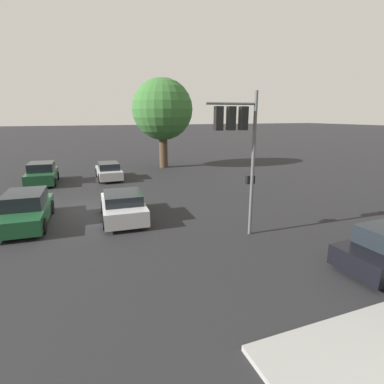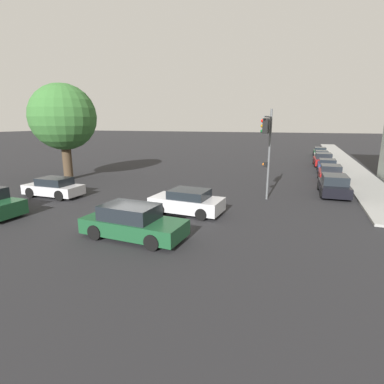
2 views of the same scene
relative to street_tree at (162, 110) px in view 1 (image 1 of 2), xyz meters
The scene contains 7 objects.
ground_plane 15.25m from the street_tree, 34.94° to the right, with size 300.00×300.00×0.00m, color black.
street_tree is the anchor object (origin of this frame).
traffic_signal 17.97m from the street_tree, ahead, with size 0.55×2.25×5.92m.
crossing_car_0 8.40m from the street_tree, 55.60° to the right, with size 4.10×1.87×1.35m.
crossing_car_1 16.03m from the street_tree, 23.30° to the right, with size 4.16×2.23×1.38m.
crossing_car_2 12.13m from the street_tree, 70.29° to the right, with size 4.30×2.16×1.57m.
crossing_car_3 17.40m from the street_tree, 38.44° to the right, with size 4.76×2.19×1.52m.
Camera 1 is at (16.69, 0.21, 4.98)m, focal length 28.00 mm.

